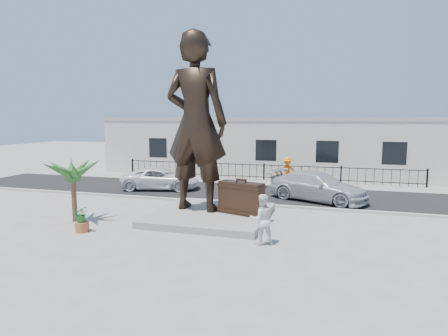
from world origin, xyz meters
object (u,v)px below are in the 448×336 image
object	(u,v)px
suitcase	(241,198)
car_white	(161,179)
statue	(196,123)
tourist	(262,219)

from	to	relation	value
suitcase	car_white	distance (m)	9.05
suitcase	car_white	world-z (taller)	suitcase
statue	car_white	world-z (taller)	statue
statue	tourist	size ratio (longest dim) A/B	4.39
statue	suitcase	xyz separation A→B (m)	(2.24, -0.29, -3.36)
tourist	car_white	bearing A→B (deg)	-73.05
suitcase	tourist	bearing A→B (deg)	-45.15
suitcase	car_white	xyz separation A→B (m)	(-6.83, 5.93, -0.33)
statue	tourist	distance (m)	6.01
suitcase	car_white	size ratio (longest dim) A/B	0.42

